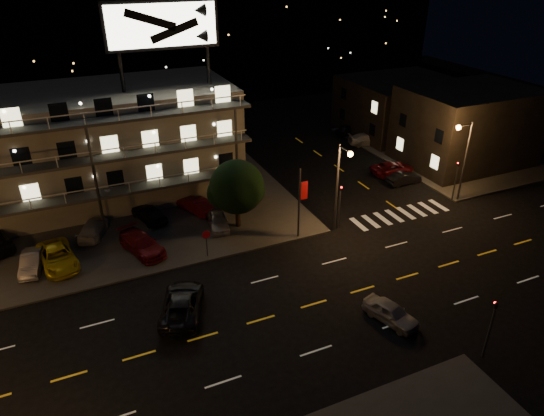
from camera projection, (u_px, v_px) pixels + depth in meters
name	position (u px, v px, depth m)	size (l,w,h in m)	color
ground	(288.00, 312.00, 32.95)	(140.00, 140.00, 0.00)	black
curb_nw	(54.00, 220.00, 44.04)	(44.00, 24.00, 0.15)	#373734
curb_ne	(437.00, 149.00, 59.84)	(16.00, 24.00, 0.15)	#373734
motel	(87.00, 145.00, 46.17)	(28.00, 13.80, 18.10)	gray
side_bldg_front	(466.00, 126.00, 54.65)	(14.06, 10.00, 8.50)	black
side_bldg_back	(400.00, 106.00, 64.69)	(14.06, 12.00, 7.00)	black
hill_backdrop	(79.00, 20.00, 80.96)	(120.00, 25.00, 24.00)	black
streetlight_nc	(340.00, 180.00, 40.09)	(0.44, 1.92, 8.00)	#2D2D30
streetlight_ne	(464.00, 154.00, 45.28)	(1.92, 0.44, 8.00)	#2D2D30
signal_nw	(340.00, 202.00, 41.84)	(0.20, 0.27, 4.60)	#2D2D30
signal_sw	(491.00, 324.00, 28.12)	(0.20, 0.27, 4.60)	#2D2D30
signal_ne	(456.00, 177.00, 46.51)	(0.27, 0.20, 4.60)	#2D2D30
banner_north	(300.00, 202.00, 39.96)	(0.83, 0.16, 6.40)	#2D2D30
stop_sign	(207.00, 239.00, 37.99)	(0.91, 0.11, 2.61)	#2D2D30
tree	(236.00, 188.00, 41.32)	(4.89, 4.71, 6.16)	black
lot_car_1	(31.00, 262.00, 36.79)	(1.36, 3.91, 1.29)	#9B9AA0
lot_car_2	(58.00, 257.00, 37.30)	(2.42, 5.26, 1.46)	gold
lot_car_3	(142.00, 244.00, 38.98)	(2.05, 5.03, 1.46)	#5F0D14
lot_car_4	(218.00, 221.00, 42.45)	(1.59, 3.96, 1.35)	#9B9AA0
lot_car_7	(93.00, 228.00, 41.29)	(1.82, 4.49, 1.30)	#9B9AA0
lot_car_8	(149.00, 213.00, 43.58)	(1.71, 4.26, 1.45)	black
lot_car_9	(196.00, 205.00, 45.05)	(1.45, 4.16, 1.37)	#5F0D14
side_car_0	(404.00, 178.00, 50.86)	(1.32, 3.79, 1.25)	black
side_car_1	(392.00, 168.00, 53.14)	(2.22, 4.81, 1.34)	#5F0D14
side_car_2	(368.00, 139.00, 61.24)	(2.00, 4.91, 1.42)	#9B9AA0
side_car_3	(349.00, 130.00, 64.67)	(1.55, 3.86, 1.32)	black
road_car_east	(391.00, 313.00, 31.87)	(1.57, 3.91, 1.33)	#9B9AA0
road_car_west	(182.00, 304.00, 32.52)	(2.55, 5.54, 1.54)	black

